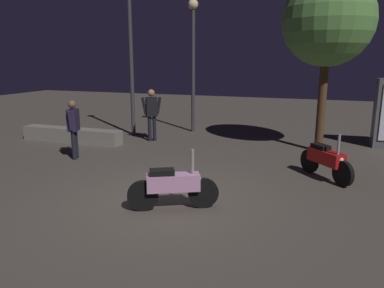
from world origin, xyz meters
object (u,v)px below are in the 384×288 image
object	(u,v)px
streetlamp_far	(130,32)
motorcycle_pink_foreground	(173,186)
person_rider_beside	(152,110)
streetlamp_near	(193,49)
motorcycle_red_parked_left	(326,160)
person_bystander_far	(73,124)

from	to	relation	value
streetlamp_far	motorcycle_pink_foreground	bearing A→B (deg)	-55.70
person_rider_beside	motorcycle_pink_foreground	bearing A→B (deg)	173.61
streetlamp_near	streetlamp_far	bearing A→B (deg)	-143.84
motorcycle_red_parked_left	streetlamp_near	xyz separation A→B (m)	(-4.72, 4.32, 2.57)
person_bystander_far	streetlamp_far	xyz separation A→B (m)	(-0.09, 3.46, 2.62)
motorcycle_red_parked_left	person_bystander_far	world-z (taller)	person_bystander_far
motorcycle_pink_foreground	streetlamp_far	bearing A→B (deg)	97.19
person_bystander_far	streetlamp_far	distance (m)	4.34
person_rider_beside	streetlamp_near	distance (m)	2.92
motorcycle_red_parked_left	person_bystander_far	distance (m)	6.47
motorcycle_pink_foreground	person_rider_beside	distance (m)	5.88
streetlamp_near	streetlamp_far	world-z (taller)	streetlamp_far
motorcycle_pink_foreground	streetlamp_near	size ratio (longest dim) A/B	0.32
motorcycle_pink_foreground	motorcycle_red_parked_left	world-z (taller)	same
person_rider_beside	person_bystander_far	bearing A→B (deg)	124.63
motorcycle_pink_foreground	motorcycle_red_parked_left	size ratio (longest dim) A/B	1.16
motorcycle_red_parked_left	person_bystander_far	bearing A→B (deg)	-127.05
person_rider_beside	streetlamp_far	xyz separation A→B (m)	(-1.07, 0.69, 2.55)
person_bystander_far	streetlamp_near	xyz separation A→B (m)	(1.71, 4.78, 2.06)
motorcycle_pink_foreground	streetlamp_near	bearing A→B (deg)	79.70
motorcycle_red_parked_left	motorcycle_pink_foreground	bearing A→B (deg)	-83.91
person_rider_beside	person_bystander_far	xyz separation A→B (m)	(-0.98, -2.77, -0.07)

